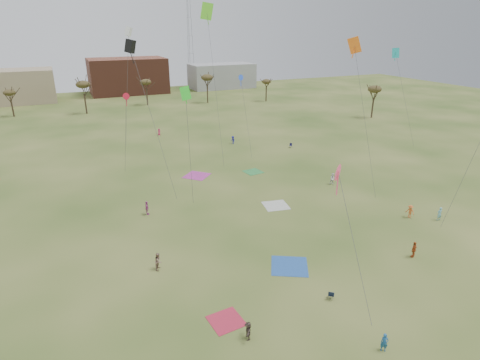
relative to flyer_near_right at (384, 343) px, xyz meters
name	(u,v)px	position (x,y,z in m)	size (l,w,h in m)	color
ground	(290,272)	(-1.13, 11.62, -0.75)	(260.00, 260.00, 0.00)	#2C4916
flyer_near_right	(384,343)	(0.00, 0.00, 0.00)	(0.55, 0.36, 1.51)	#1D5488
spectator_fore_a	(414,249)	(12.09, 8.72, 0.14)	(1.05, 0.44, 1.79)	#AF491E
spectator_fore_b	(159,261)	(-12.77, 17.46, 0.15)	(0.88, 0.69, 1.82)	#896B57
spectator_fore_c	(248,330)	(-8.70, 5.28, 0.01)	(1.42, 0.45, 1.53)	#4F4138
flyer_mid_b	(410,211)	(18.85, 15.77, 0.09)	(1.09, 0.63, 1.69)	#D66228
flyer_mid_c	(439,214)	(21.63, 13.73, 0.12)	(0.64, 0.42, 1.75)	#75BBC4
spectator_mid_d	(147,208)	(-11.22, 30.24, 0.15)	(1.07, 0.44, 1.82)	#AC4789
spectator_mid_e	(333,179)	(16.82, 29.04, 0.13)	(0.86, 0.67, 1.78)	silver
flyer_far_b	(159,132)	(-0.38, 68.91, -0.03)	(0.71, 0.46, 1.45)	#C72254
flyer_far_c	(233,140)	(11.77, 55.87, 0.04)	(1.02, 0.59, 1.58)	navy
blanket_red	(226,321)	(-9.52, 7.78, -0.75)	(2.62, 2.62, 0.03)	#BF263F
blanket_blue	(289,266)	(-0.64, 12.53, -0.75)	(3.62, 3.62, 0.03)	#2859AE
blanket_cream	(276,206)	(5.16, 25.80, -0.75)	(3.21, 3.21, 0.03)	silver
blanket_plum	(197,176)	(-0.94, 41.10, -0.75)	(3.62, 3.62, 0.03)	#B83897
blanket_olive	(253,172)	(8.17, 39.00, -0.75)	(2.75, 2.75, 0.03)	#338D44
camp_chair_center	(331,296)	(0.09, 6.60, -0.50)	(0.74, 0.74, 0.87)	#121B33
camp_chair_right	(291,146)	(21.15, 48.59, -0.50)	(0.73, 0.74, 0.87)	#16153B
kites_aloft	(164,59)	(-5.68, 38.46, 17.66)	(77.02, 57.50, 25.03)	red
tree_line	(123,90)	(-3.98, 90.74, 6.33)	(117.44, 49.32, 8.91)	#3A2B1E
building_brick	(128,76)	(3.87, 131.62, 5.25)	(26.00, 16.00, 12.00)	brown
building_grey	(222,76)	(38.87, 129.62, 3.75)	(24.00, 12.00, 9.00)	gray
radio_tower	(190,35)	(28.87, 136.62, 18.45)	(1.51, 1.72, 41.00)	#9EA3A8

